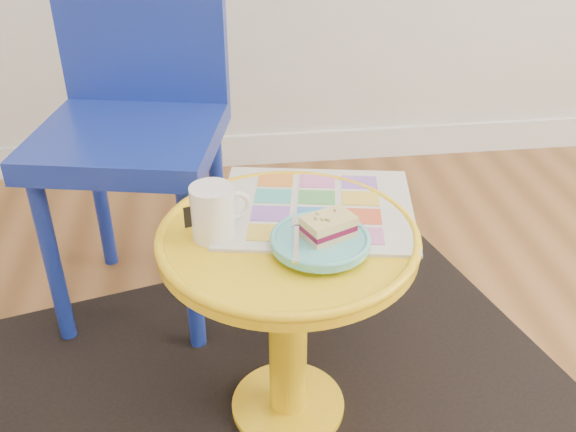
{
  "coord_description": "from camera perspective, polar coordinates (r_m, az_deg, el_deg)",
  "views": [
    {
      "loc": [
        -0.54,
        -0.23,
        1.11
      ],
      "look_at": [
        -0.41,
        0.76,
        0.5
      ],
      "focal_mm": 40.0,
      "sensor_mm": 36.0,
      "label": 1
    }
  ],
  "objects": [
    {
      "name": "room_walls",
      "position": [
        1.68,
        -21.62,
        -10.28
      ],
      "size": [
        4.0,
        4.0,
        4.0
      ],
      "color": "silver",
      "rests_on": "ground"
    },
    {
      "name": "rug",
      "position": [
        1.49,
        -0.0,
        -16.63
      ],
      "size": [
        1.53,
        1.38,
        0.01
      ],
      "primitive_type": "cube",
      "rotation": [
        0.0,
        0.0,
        0.24
      ],
      "color": "black",
      "rests_on": "ground"
    },
    {
      "name": "side_table",
      "position": [
        1.27,
        0.0,
        -6.6
      ],
      "size": [
        0.49,
        0.49,
        0.46
      ],
      "color": "yellow",
      "rests_on": "ground"
    },
    {
      "name": "chair",
      "position": [
        1.61,
        -13.45,
        9.78
      ],
      "size": [
        0.5,
        0.5,
        0.95
      ],
      "rotation": [
        0.0,
        0.0,
        -0.22
      ],
      "color": "navy",
      "rests_on": "ground"
    },
    {
      "name": "newspaper",
      "position": [
        1.27,
        2.53,
        0.75
      ],
      "size": [
        0.43,
        0.39,
        0.01
      ],
      "primitive_type": "cube",
      "rotation": [
        0.0,
        0.0,
        -0.19
      ],
      "color": "silver",
      "rests_on": "side_table"
    },
    {
      "name": "mug",
      "position": [
        1.17,
        -6.62,
        0.47
      ],
      "size": [
        0.11,
        0.08,
        0.1
      ],
      "rotation": [
        0.0,
        0.0,
        0.24
      ],
      "color": "white",
      "rests_on": "side_table"
    },
    {
      "name": "plate",
      "position": [
        1.14,
        2.88,
        -2.27
      ],
      "size": [
        0.18,
        0.18,
        0.02
      ],
      "color": "#60C9CB",
      "rests_on": "newspaper"
    },
    {
      "name": "cake_slice",
      "position": [
        1.13,
        3.62,
        -0.93
      ],
      "size": [
        0.1,
        0.09,
        0.04
      ],
      "rotation": [
        0.0,
        0.0,
        0.42
      ],
      "color": "#D3BC8C",
      "rests_on": "plate"
    },
    {
      "name": "fork",
      "position": [
        1.13,
        0.76,
        -1.88
      ],
      "size": [
        0.04,
        0.14,
        0.0
      ],
      "rotation": [
        0.0,
        0.0,
        -0.16
      ],
      "color": "silver",
      "rests_on": "plate"
    }
  ]
}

